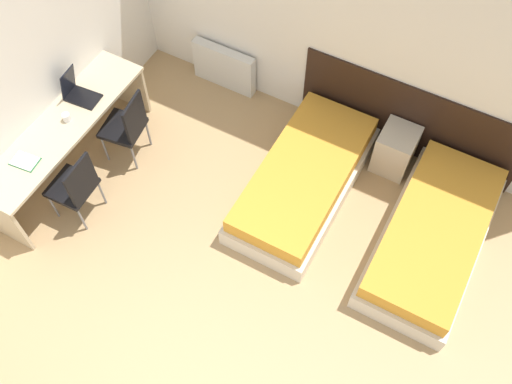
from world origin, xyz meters
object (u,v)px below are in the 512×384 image
bed_near_window (304,179)px  bed_near_door (433,236)px  chair_near_notebook (75,186)px  chair_near_laptop (127,125)px  nightstand (395,150)px  laptop (78,92)px

bed_near_window → bed_near_door: size_ratio=1.00×
bed_near_window → chair_near_notebook: chair_near_notebook is taller
chair_near_laptop → bed_near_door: bearing=-0.5°
bed_near_door → chair_near_laptop: (-3.33, -0.47, 0.30)m
nightstand → laptop: bearing=-157.2°
chair_near_laptop → laptop: 0.60m
bed_near_window → laptop: laptop is taller
chair_near_notebook → laptop: 1.02m
bed_near_door → nightstand: 1.07m
bed_near_window → bed_near_door: 1.44m
chair_near_laptop → laptop: bearing=177.5°
nightstand → bed_near_door: bearing=-47.8°
bed_near_door → laptop: size_ratio=5.44×
laptop → bed_near_window: bearing=7.2°
bed_near_window → nightstand: (0.72, 0.79, 0.06)m
nightstand → laptop: (-3.13, -1.32, 0.54)m
nightstand → chair_near_laptop: size_ratio=0.58×
laptop → nightstand: bearing=17.7°
bed_near_window → chair_near_laptop: size_ratio=2.17×
chair_near_laptop → chair_near_notebook: (0.00, -0.88, 0.00)m
bed_near_door → chair_near_notebook: (-3.33, -1.35, 0.30)m
bed_near_door → nightstand: bearing=132.2°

